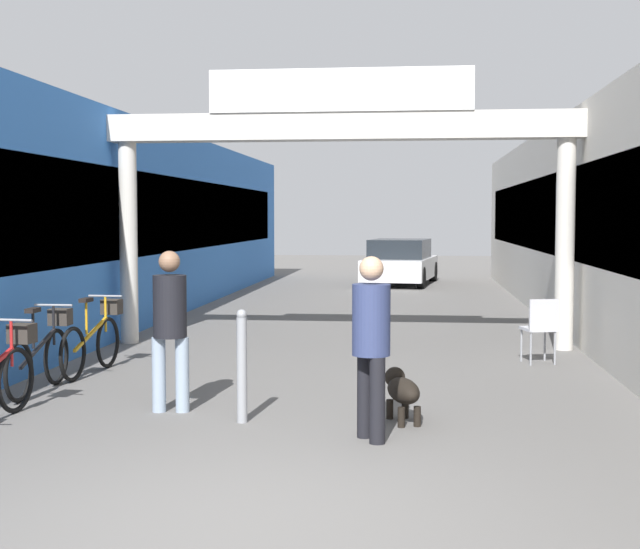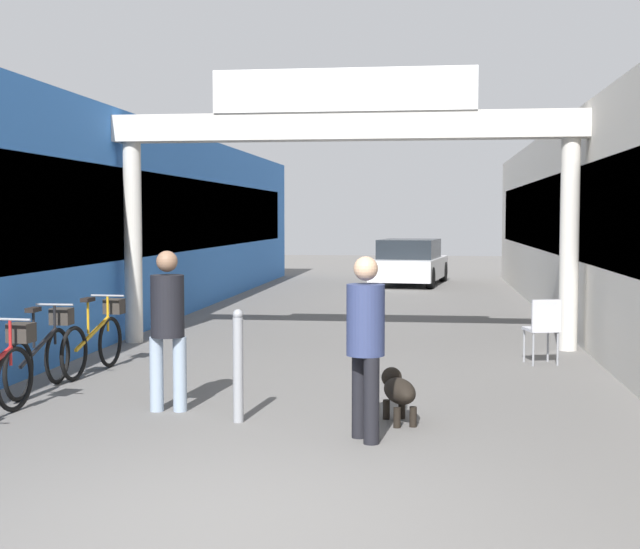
% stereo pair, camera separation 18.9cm
% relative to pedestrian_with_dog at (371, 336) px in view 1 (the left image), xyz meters
% --- Properties ---
extents(ground_plane, '(80.00, 80.00, 0.00)m').
position_rel_pedestrian_with_dog_xyz_m(ground_plane, '(-0.75, -2.21, -0.94)').
color(ground_plane, '#605E5B').
extents(storefront_left, '(3.00, 26.00, 3.70)m').
position_rel_pedestrian_with_dog_xyz_m(storefront_left, '(-5.84, 8.79, 0.91)').
color(storefront_left, blue).
rests_on(storefront_left, ground_plane).
extents(storefront_right, '(3.00, 26.00, 3.70)m').
position_rel_pedestrian_with_dog_xyz_m(storefront_right, '(4.34, 8.79, 0.91)').
color(storefront_right, beige).
rests_on(storefront_right, ground_plane).
extents(arcade_sign_gateway, '(7.40, 0.47, 4.20)m').
position_rel_pedestrian_with_dog_xyz_m(arcade_sign_gateway, '(-0.75, 5.72, 2.06)').
color(arcade_sign_gateway, beige).
rests_on(arcade_sign_gateway, ground_plane).
extents(pedestrian_with_dog, '(0.47, 0.47, 1.64)m').
position_rel_pedestrian_with_dog_xyz_m(pedestrian_with_dog, '(0.00, 0.00, 0.00)').
color(pedestrian_with_dog, black).
rests_on(pedestrian_with_dog, ground_plane).
extents(pedestrian_companion, '(0.39, 0.37, 1.65)m').
position_rel_pedestrian_with_dog_xyz_m(pedestrian_companion, '(-2.09, 0.95, 0.00)').
color(pedestrian_companion, '#8C9EB2').
rests_on(pedestrian_companion, ground_plane).
extents(dog_on_leash, '(0.45, 0.71, 0.50)m').
position_rel_pedestrian_with_dog_xyz_m(dog_on_leash, '(0.26, 0.77, -0.63)').
color(dog_on_leash, black).
rests_on(dog_on_leash, ground_plane).
extents(bicycle_black_third, '(0.46, 1.69, 0.98)m').
position_rel_pedestrian_with_dog_xyz_m(bicycle_black_third, '(-3.84, 1.83, -0.50)').
color(bicycle_black_third, black).
rests_on(bicycle_black_third, ground_plane).
extents(bicycle_orange_farthest, '(0.46, 1.69, 0.98)m').
position_rel_pedestrian_with_dog_xyz_m(bicycle_orange_farthest, '(-3.68, 3.06, -0.50)').
color(bicycle_orange_farthest, black).
rests_on(bicycle_orange_farthest, ground_plane).
extents(bollard_post_metal, '(0.10, 0.10, 1.10)m').
position_rel_pedestrian_with_dog_xyz_m(bollard_post_metal, '(-1.28, 0.56, -0.38)').
color(bollard_post_metal, gray).
rests_on(bollard_post_metal, ground_plane).
extents(cafe_chair_aluminium_nearer, '(0.49, 0.49, 0.89)m').
position_rel_pedestrian_with_dog_xyz_m(cafe_chair_aluminium_nearer, '(2.07, 4.36, -0.40)').
color(cafe_chair_aluminium_nearer, gray).
rests_on(cafe_chair_aluminium_nearer, ground_plane).
extents(parked_car_white, '(2.26, 4.20, 1.33)m').
position_rel_pedestrian_with_dog_xyz_m(parked_car_white, '(-0.06, 18.38, -0.29)').
color(parked_car_white, silver).
rests_on(parked_car_white, ground_plane).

